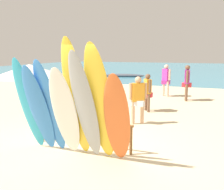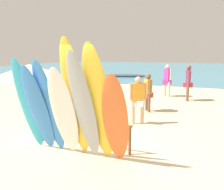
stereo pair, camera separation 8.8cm
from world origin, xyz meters
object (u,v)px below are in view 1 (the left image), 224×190
surfboard_yellow_6 (100,105)px  beach_chair_blue (40,100)px  beachgoer_midbeach (148,90)px  beach_chair_red (58,104)px  surfboard_blue_1 (39,110)px  surfboard_orange_7 (117,120)px  surfboard_white_3 (65,113)px  surfboard_yellow_4 (77,100)px  beachgoer_near_rack (138,97)px  surfboard_teal_0 (29,105)px  beachgoer_strolling (166,78)px  surfboard_rack (83,126)px  beachgoer_photographing (187,80)px  surfboard_blue_2 (50,108)px  distant_boat (123,75)px  beach_umbrella (30,71)px  surfboard_grey_5 (85,108)px

surfboard_yellow_6 → beach_chair_blue: surfboard_yellow_6 is taller
beachgoer_midbeach → beach_chair_red: size_ratio=1.84×
surfboard_blue_1 → surfboard_orange_7: size_ratio=1.07×
surfboard_blue_1 → surfboard_white_3: (0.68, -0.01, -0.01)m
surfboard_yellow_4 → beach_chair_blue: 5.11m
surfboard_white_3 → beachgoer_near_rack: bearing=71.2°
surfboard_orange_7 → surfboard_teal_0: bearing=175.9°
beachgoer_near_rack → beachgoer_strolling: beachgoer_strolling is taller
surfboard_rack → beach_chair_blue: size_ratio=3.14×
surfboard_white_3 → beachgoer_strolling: size_ratio=1.28×
beachgoer_near_rack → beachgoer_photographing: (1.26, 4.74, 0.09)m
surfboard_blue_2 → beachgoer_strolling: 8.81m
beachgoer_near_rack → beachgoer_midbeach: 1.85m
distant_boat → surfboard_rack: bearing=-75.5°
surfboard_blue_2 → beach_chair_red: (-1.86, 3.13, -0.69)m
surfboard_blue_2 → surfboard_yellow_6: 1.26m
surfboard_teal_0 → surfboard_blue_1: surfboard_teal_0 is taller
surfboard_rack → distant_boat: (-4.50, 17.38, -0.41)m
surfboard_yellow_4 → surfboard_orange_7: size_ratio=1.33×
surfboard_rack → beachgoer_photographing: size_ratio=1.47×
beachgoer_near_rack → beachgoer_photographing: beachgoer_photographing is taller
beach_umbrella → surfboard_rack: bearing=-18.8°
surfboard_orange_7 → beachgoer_near_rack: size_ratio=1.31×
beachgoer_strolling → distant_boat: bearing=162.6°
surfboard_blue_2 → beachgoer_midbeach: bearing=82.8°
surfboard_teal_0 → beach_chair_blue: bearing=126.7°
surfboard_blue_2 → beach_chair_blue: 4.66m
surfboard_white_3 → surfboard_grey_5: surfboard_grey_5 is taller
beachgoer_strolling → beach_chair_red: 6.45m
surfboard_rack → surfboard_teal_0: 1.39m
surfboard_blue_1 → beachgoer_strolling: (1.64, 8.72, -0.06)m
surfboard_yellow_6 → beachgoer_photographing: 8.01m
surfboard_yellow_4 → surfboard_rack: bearing=106.7°
surfboard_blue_1 → beach_chair_blue: bearing=129.7°
surfboard_white_3 → beach_chair_blue: (-3.34, 3.58, -0.61)m
surfboard_blue_1 → distant_boat: size_ratio=0.54×
distant_boat → beach_chair_blue: bearing=-85.8°
surfboard_grey_5 → beachgoer_near_rack: surfboard_grey_5 is taller
beach_umbrella → surfboard_yellow_4: bearing=-30.2°
surfboard_white_3 → beachgoer_strolling: (0.96, 8.73, -0.05)m
surfboard_blue_1 → surfboard_blue_2: bearing=7.7°
surfboard_rack → surfboard_teal_0: size_ratio=1.09×
beachgoer_photographing → beach_chair_blue: 6.97m
surfboard_yellow_4 → beachgoer_photographing: (1.83, 7.83, -0.33)m
beach_chair_blue → surfboard_teal_0: bearing=-42.4°
beach_umbrella → distant_boat: beach_umbrella is taller
beach_chair_blue → distant_boat: size_ratio=0.20×
surfboard_blue_2 → surfboard_grey_5: (0.94, -0.10, 0.09)m
surfboard_yellow_6 → beach_umbrella: size_ratio=1.22×
beach_umbrella → surfboard_blue_1: bearing=-46.1°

